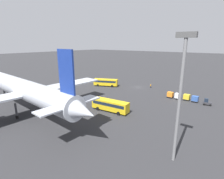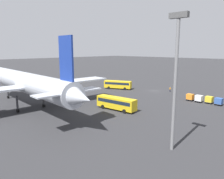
# 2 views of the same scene
# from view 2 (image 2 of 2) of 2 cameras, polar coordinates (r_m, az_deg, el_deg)

# --- Properties ---
(ground_plane) EXTENTS (600.00, 600.00, 0.00)m
(ground_plane) POSITION_cam_2_polar(r_m,az_deg,el_deg) (83.23, 10.99, -0.33)
(ground_plane) COLOR #2D2D30
(airplane) EXTENTS (54.38, 46.90, 17.90)m
(airplane) POSITION_cam_2_polar(r_m,az_deg,el_deg) (60.34, -21.29, 1.53)
(airplane) COLOR #B2B7C1
(airplane) RESTS_ON ground
(shuttle_bus_near) EXTENTS (10.78, 6.69, 3.17)m
(shuttle_bus_near) POSITION_cam_2_polar(r_m,az_deg,el_deg) (85.27, 1.53, 1.42)
(shuttle_bus_near) COLOR gold
(shuttle_bus_near) RESTS_ON ground
(shuttle_bus_far) EXTENTS (11.31, 3.74, 3.24)m
(shuttle_bus_far) POSITION_cam_2_polar(r_m,az_deg,el_deg) (56.03, 1.12, -3.39)
(shuttle_bus_far) COLOR gold
(shuttle_bus_far) RESTS_ON ground
(worker_person) EXTENTS (0.38, 0.38, 1.74)m
(worker_person) POSITION_cam_2_polar(r_m,az_deg,el_deg) (82.68, 14.92, 0.05)
(worker_person) COLOR #1E1E2D
(worker_person) RESTS_ON ground
(cargo_cart_blue) EXTENTS (2.05, 1.74, 2.06)m
(cargo_cart_blue) POSITION_cam_2_polar(r_m,az_deg,el_deg) (67.41, 26.13, -2.75)
(cargo_cart_blue) COLOR #38383D
(cargo_cart_blue) RESTS_ON ground
(cargo_cart_yellow) EXTENTS (2.05, 1.74, 2.06)m
(cargo_cart_yellow) POSITION_cam_2_polar(r_m,az_deg,el_deg) (68.50, 24.04, -2.38)
(cargo_cart_yellow) COLOR #38383D
(cargo_cart_yellow) RESTS_ON ground
(cargo_cart_white) EXTENTS (2.05, 1.74, 2.06)m
(cargo_cart_white) POSITION_cam_2_polar(r_m,az_deg,el_deg) (68.90, 21.76, -2.14)
(cargo_cart_white) COLOR #38383D
(cargo_cart_white) RESTS_ON ground
(cargo_cart_orange) EXTENTS (2.05, 1.74, 2.06)m
(cargo_cart_orange) POSITION_cam_2_polar(r_m,az_deg,el_deg) (70.02, 19.73, -1.82)
(cargo_cart_orange) COLOR #38383D
(cargo_cart_orange) RESTS_ON ground
(light_pole) EXTENTS (2.80, 0.70, 20.49)m
(light_pole) POSITION_cam_2_polar(r_m,az_deg,el_deg) (33.25, 16.34, 4.73)
(light_pole) COLOR slate
(light_pole) RESTS_ON ground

